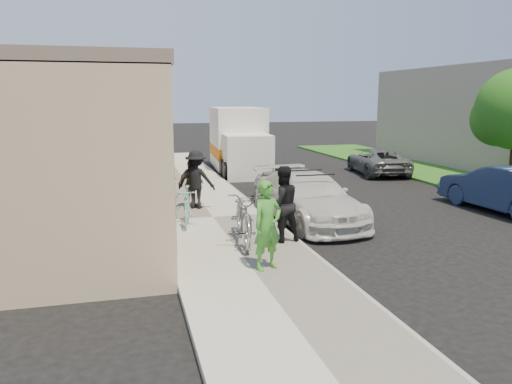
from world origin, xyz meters
TOP-DOWN VIEW (x-y plane):
  - ground at (0.00, 0.00)m, footprint 120.00×120.00m
  - sidewalk at (-2.00, 3.00)m, footprint 3.00×34.00m
  - curb at (-0.45, 3.00)m, footprint 0.12×34.00m
  - storefront at (-5.24, 7.99)m, footprint 3.60×20.00m
  - bike_rack at (-3.05, 3.59)m, footprint 0.14×0.65m
  - sandwich_board at (-3.27, 7.56)m, footprint 0.69×0.70m
  - sedan_white at (0.58, 2.35)m, footprint 2.30×4.90m
  - sedan_silver at (0.48, 4.60)m, footprint 1.59×3.41m
  - moving_truck at (0.97, 12.76)m, footprint 2.69×6.21m
  - far_car_blue at (6.81, 1.98)m, footprint 1.76×4.50m
  - far_car_gray at (6.84, 10.04)m, footprint 2.59×4.47m
  - tandem_bike at (-1.73, 0.38)m, footprint 1.11×2.47m
  - woman_rider at (-1.72, -1.54)m, footprint 0.75×0.62m
  - man_standing at (-0.86, 0.22)m, footprint 0.95×0.79m
  - cruiser_bike_a at (-2.79, 2.35)m, footprint 0.74×1.71m
  - cruiser_bike_b at (-3.13, 2.76)m, footprint 0.62×1.65m
  - cruiser_bike_c at (-3.05, 4.50)m, footprint 0.59×1.76m
  - bystander_a at (-2.28, 4.27)m, footprint 1.29×1.05m
  - bystander_b at (-2.42, 4.42)m, footprint 0.94×0.70m

SIDE VIEW (x-z plane):
  - ground at x=0.00m, z-range 0.00..0.00m
  - curb at x=-0.45m, z-range 0.00..0.13m
  - sidewalk at x=-2.00m, z-range 0.00..0.15m
  - sedan_silver at x=0.48m, z-range 0.00..1.13m
  - cruiser_bike_b at x=-3.13m, z-range 0.15..1.01m
  - far_car_gray at x=6.84m, z-range 0.00..1.17m
  - cruiser_bike_a at x=-2.79m, z-range 0.15..1.14m
  - cruiser_bike_c at x=-3.05m, z-range 0.15..1.19m
  - sedan_white at x=0.58m, z-range -0.02..1.40m
  - bike_rack at x=-3.05m, z-range 0.25..1.17m
  - sandwich_board at x=-3.27m, z-range 0.16..1.26m
  - far_car_blue at x=6.81m, z-range 0.00..1.46m
  - tandem_bike at x=-1.73m, z-range 0.15..1.41m
  - bystander_b at x=-2.42m, z-range 0.15..1.63m
  - woman_rider at x=-1.72m, z-range 0.15..1.89m
  - bystander_a at x=-2.28m, z-range 0.15..1.90m
  - man_standing at x=-0.86m, z-range 0.15..1.92m
  - moving_truck at x=0.97m, z-range -0.17..2.81m
  - storefront at x=-5.24m, z-range 0.01..4.24m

